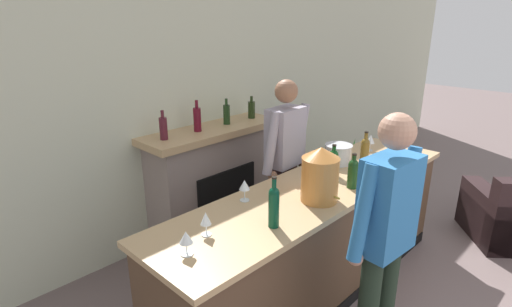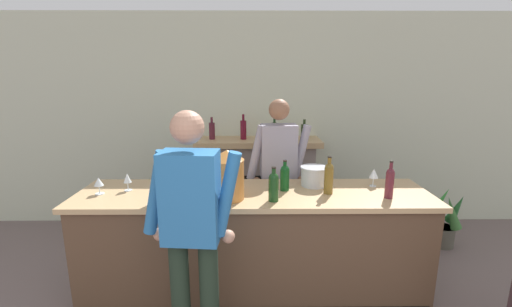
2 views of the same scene
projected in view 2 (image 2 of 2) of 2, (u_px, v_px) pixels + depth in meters
name	position (u px, v px, depth m)	size (l,w,h in m)	color
wall_back_panel	(259.00, 122.00, 4.51)	(12.00, 0.07, 2.75)	beige
bar_counter	(254.00, 244.00, 3.09)	(3.07, 0.76, 0.99)	brown
fireplace_stone	(258.00, 183.00, 4.43)	(1.55, 0.52, 1.51)	gray
potted_plant_corner	(444.00, 220.00, 4.02)	(0.37, 0.40, 0.69)	#535044
person_customer	(192.00, 232.00, 2.23)	(0.66, 0.33, 1.78)	black
person_bartender	(278.00, 175.00, 3.54)	(0.66, 0.32, 1.76)	#523A3A
copper_dispenser	(227.00, 174.00, 2.78)	(0.28, 0.31, 0.41)	#BF7433
ice_bucket_steel	(314.00, 176.00, 3.14)	(0.25, 0.25, 0.18)	silver
wine_bottle_chardonnay_pale	(390.00, 182.00, 2.81)	(0.07, 0.07, 0.32)	#561D27
wine_bottle_rose_blush	(285.00, 177.00, 3.01)	(0.08, 0.08, 0.27)	#0D4016
wine_bottle_merlot_tall	(163.00, 182.00, 2.77)	(0.07, 0.07, 0.35)	#093A24
wine_bottle_riesling_slim	(329.00, 177.00, 2.92)	(0.08, 0.08, 0.33)	brown
wine_bottle_port_short	(274.00, 185.00, 2.75)	(0.08, 0.08, 0.29)	#173C17
wine_glass_front_left	(374.00, 174.00, 3.12)	(0.08, 0.08, 0.17)	silver
wine_glass_by_dispenser	(99.00, 182.00, 2.91)	(0.08, 0.08, 0.15)	silver
wine_glass_mid_counter	(189.00, 172.00, 3.18)	(0.08, 0.08, 0.16)	silver
wine_glass_near_bucket	(127.00, 179.00, 3.00)	(0.07, 0.07, 0.16)	silver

